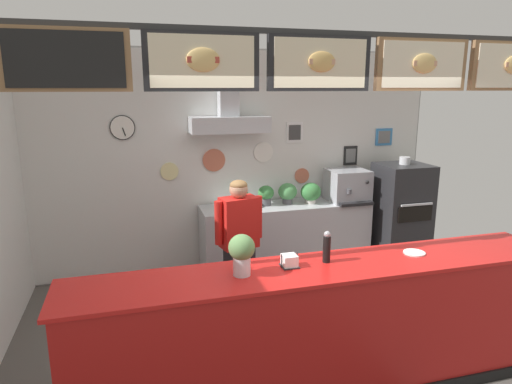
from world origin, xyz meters
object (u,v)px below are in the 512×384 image
object	(u,v)px
potted_basil	(241,197)
pepper_grinder	(327,247)
pizza_oven	(401,216)
potted_sage	(288,192)
napkin_holder	(289,261)
condiment_plate	(414,253)
espresso_machine	(347,186)
potted_thyme	(266,194)
potted_oregano	(311,192)
basil_vase	(242,253)
shop_worker	(239,246)

from	to	relation	value
potted_basil	pepper_grinder	xyz separation A→B (m)	(0.10, -2.35, 0.15)
potted_basil	pizza_oven	bearing A→B (deg)	-6.84
potted_basil	potted_sage	size ratio (longest dim) A/B	0.89
pepper_grinder	napkin_holder	size ratio (longest dim) A/B	1.86
potted_basil	condiment_plate	bearing A→B (deg)	-69.71
potted_sage	napkin_holder	distance (m)	2.55
pizza_oven	espresso_machine	bearing A→B (deg)	161.17
pizza_oven	potted_thyme	world-z (taller)	pizza_oven
condiment_plate	napkin_holder	xyz separation A→B (m)	(-1.09, 0.02, 0.04)
potted_oregano	pizza_oven	bearing A→B (deg)	-10.87
pizza_oven	pepper_grinder	bearing A→B (deg)	-134.64
condiment_plate	espresso_machine	bearing A→B (deg)	75.93
potted_sage	basil_vase	bearing A→B (deg)	-116.69
espresso_machine	potted_oregano	distance (m)	0.54
espresso_machine	potted_thyme	xyz separation A→B (m)	(-1.13, 0.06, -0.06)
potted_oregano	potted_sage	distance (m)	0.31
basil_vase	potted_oregano	bearing A→B (deg)	57.28
potted_basil	napkin_holder	xyz separation A→B (m)	(-0.21, -2.36, 0.07)
espresso_machine	napkin_holder	size ratio (longest dim) A/B	4.06
basil_vase	condiment_plate	bearing A→B (deg)	1.36
pizza_oven	potted_thyme	bearing A→B (deg)	170.66
basil_vase	napkin_holder	bearing A→B (deg)	7.46
pizza_oven	potted_oregano	bearing A→B (deg)	169.13
basil_vase	condiment_plate	distance (m)	1.49
potted_basil	napkin_holder	bearing A→B (deg)	-95.08
pepper_grinder	napkin_holder	distance (m)	0.32
basil_vase	condiment_plate	world-z (taller)	basil_vase
shop_worker	potted_basil	bearing A→B (deg)	-117.53
pepper_grinder	condiment_plate	bearing A→B (deg)	-1.98
shop_worker	condiment_plate	size ratio (longest dim) A/B	8.58
condiment_plate	potted_sage	bearing A→B (deg)	95.73
espresso_machine	pepper_grinder	xyz separation A→B (m)	(-1.37, -2.33, 0.08)
espresso_machine	potted_sage	world-z (taller)	espresso_machine
pizza_oven	espresso_machine	size ratio (longest dim) A/B	2.74
espresso_machine	basil_vase	size ratio (longest dim) A/B	1.80
potted_basil	potted_oregano	xyz separation A→B (m)	(0.94, -0.02, 0.01)
potted_oregano	basil_vase	bearing A→B (deg)	-122.72
pizza_oven	potted_oregano	xyz separation A→B (m)	(-1.23, 0.24, 0.35)
espresso_machine	potted_basil	distance (m)	1.47
potted_oregano	pepper_grinder	world-z (taller)	pepper_grinder
potted_sage	basil_vase	xyz separation A→B (m)	(-1.23, -2.46, 0.18)
shop_worker	condiment_plate	world-z (taller)	shop_worker
shop_worker	pizza_oven	bearing A→B (deg)	-173.29
pizza_oven	potted_basil	size ratio (longest dim) A/B	6.21
basil_vase	pepper_grinder	xyz separation A→B (m)	(0.70, 0.06, -0.04)
shop_worker	potted_thyme	size ratio (longest dim) A/B	5.81
espresso_machine	napkin_holder	xyz separation A→B (m)	(-1.68, -2.34, 0.00)
pepper_grinder	espresso_machine	bearing A→B (deg)	59.57
potted_sage	napkin_holder	world-z (taller)	same
napkin_holder	shop_worker	bearing A→B (deg)	94.22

